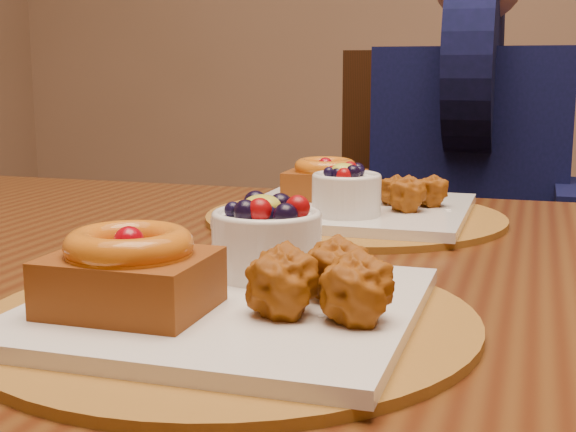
% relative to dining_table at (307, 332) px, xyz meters
% --- Properties ---
extents(dining_table, '(1.60, 0.90, 0.76)m').
position_rel_dining_table_xyz_m(dining_table, '(0.00, 0.00, 0.00)').
color(dining_table, '#3E1B0B').
rests_on(dining_table, ground).
extents(place_setting_near, '(0.38, 0.38, 0.09)m').
position_rel_dining_table_xyz_m(place_setting_near, '(-0.00, -0.21, 0.10)').
color(place_setting_near, brown).
rests_on(place_setting_near, dining_table).
extents(place_setting_far, '(0.38, 0.38, 0.08)m').
position_rel_dining_table_xyz_m(place_setting_far, '(-0.00, 0.22, 0.10)').
color(place_setting_far, brown).
rests_on(place_setting_far, dining_table).
extents(chair_far, '(0.48, 0.48, 0.99)m').
position_rel_dining_table_xyz_m(chair_far, '(0.02, 0.95, -0.13)').
color(chair_far, black).
rests_on(chair_far, ground).
extents(diner, '(0.47, 0.46, 0.76)m').
position_rel_dining_table_xyz_m(diner, '(0.09, 0.88, 0.14)').
color(diner, black).
rests_on(diner, ground).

